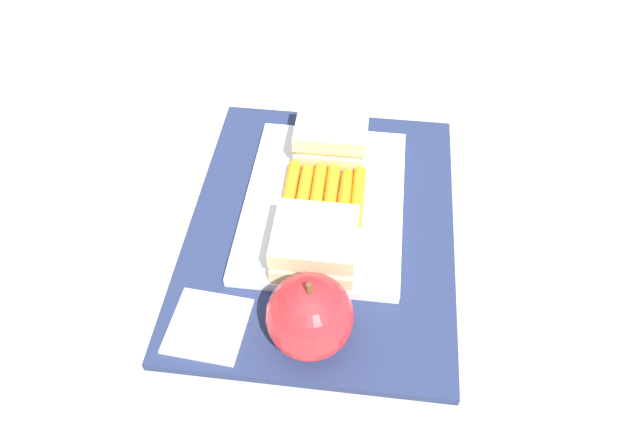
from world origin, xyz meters
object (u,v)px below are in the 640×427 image
object	(u,v)px
sandwich_half_left	(332,136)
carrot_sticks_bundle	(324,194)
paper_napkin	(208,326)
sandwich_half_right	(315,244)
apple	(310,316)
food_tray	(324,203)

from	to	relation	value
sandwich_half_left	carrot_sticks_bundle	distance (m)	0.08
paper_napkin	sandwich_half_right	bearing A→B (deg)	132.15
sandwich_half_left	apple	world-z (taller)	apple
carrot_sticks_bundle	paper_napkin	bearing A→B (deg)	-29.26
food_tray	sandwich_half_left	distance (m)	0.08
apple	paper_napkin	size ratio (longest dim) A/B	1.26
carrot_sticks_bundle	paper_napkin	distance (m)	0.19
food_tray	carrot_sticks_bundle	size ratio (longest dim) A/B	2.64
carrot_sticks_bundle	apple	bearing A→B (deg)	2.13
sandwich_half_right	carrot_sticks_bundle	bearing A→B (deg)	-179.71
paper_napkin	carrot_sticks_bundle	bearing A→B (deg)	150.74
sandwich_half_left	carrot_sticks_bundle	xyz separation A→B (m)	(0.08, -0.00, -0.02)
sandwich_half_left	apple	distance (m)	0.24
sandwich_half_right	carrot_sticks_bundle	xyz separation A→B (m)	(-0.08, -0.00, -0.02)
sandwich_half_right	paper_napkin	world-z (taller)	sandwich_half_right
carrot_sticks_bundle	paper_napkin	world-z (taller)	carrot_sticks_bundle
carrot_sticks_bundle	food_tray	bearing A→B (deg)	22.25
sandwich_half_left	paper_napkin	world-z (taller)	sandwich_half_left
apple	food_tray	bearing A→B (deg)	-178.00
apple	paper_napkin	bearing A→B (deg)	-90.40
food_tray	apple	bearing A→B (deg)	2.00
sandwich_half_right	apple	size ratio (longest dim) A/B	0.91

